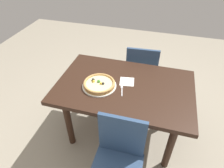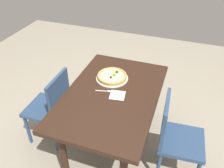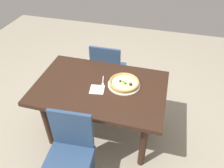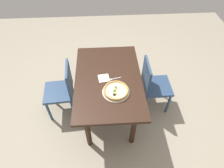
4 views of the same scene
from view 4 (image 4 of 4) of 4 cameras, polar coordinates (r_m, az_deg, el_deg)
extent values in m
plane|color=#9E937F|center=(3.05, -0.90, -7.96)|extent=(6.00, 6.00, 0.00)
cube|color=#331E14|center=(2.50, -1.09, 1.29)|extent=(1.33, 0.86, 0.04)
cylinder|color=#331E14|center=(2.51, 6.35, -12.95)|extent=(0.07, 0.07, 0.69)
cylinder|color=#331E14|center=(3.15, 3.80, 3.77)|extent=(0.07, 0.07, 0.69)
cylinder|color=#331E14|center=(2.50, -7.18, -13.62)|extent=(0.07, 0.07, 0.69)
cylinder|color=#331E14|center=(3.14, -6.71, 3.31)|extent=(0.07, 0.07, 0.69)
cylinder|color=navy|center=(3.20, 14.70, -0.82)|extent=(0.04, 0.04, 0.40)
cylinder|color=navy|center=(3.00, 16.26, -5.67)|extent=(0.04, 0.04, 0.40)
cylinder|color=navy|center=(3.12, 8.73, -1.17)|extent=(0.04, 0.04, 0.40)
cylinder|color=navy|center=(2.91, 9.89, -6.19)|extent=(0.04, 0.04, 0.40)
cube|color=navy|center=(2.89, 13.11, -0.63)|extent=(0.40, 0.40, 0.04)
cube|color=navy|center=(2.68, 10.13, 2.44)|extent=(0.38, 0.03, 0.42)
cylinder|color=navy|center=(2.95, -18.12, -7.80)|extent=(0.04, 0.04, 0.40)
cylinder|color=navy|center=(3.15, -17.60, -2.74)|extent=(0.04, 0.04, 0.40)
cylinder|color=navy|center=(2.88, -11.50, -7.31)|extent=(0.04, 0.04, 0.40)
cylinder|color=navy|center=(3.09, -11.47, -2.19)|extent=(0.04, 0.04, 0.40)
cube|color=navy|center=(2.85, -15.53, -2.22)|extent=(0.43, 0.43, 0.04)
cube|color=navy|center=(2.65, -12.60, 1.35)|extent=(0.38, 0.06, 0.42)
cylinder|color=silver|center=(2.33, 1.17, -2.32)|extent=(0.33, 0.33, 0.01)
cylinder|color=tan|center=(2.32, 1.18, -2.10)|extent=(0.30, 0.30, 0.02)
cylinder|color=beige|center=(2.31, 1.18, -1.90)|extent=(0.27, 0.27, 0.01)
torus|color=tan|center=(2.30, 1.19, -1.79)|extent=(0.31, 0.31, 0.02)
sphere|color=#262626|center=(2.25, 0.66, -3.09)|extent=(0.03, 0.03, 0.03)
sphere|color=gold|center=(2.26, 1.12, -2.90)|extent=(0.03, 0.03, 0.03)
sphere|color=#4C9E38|center=(2.29, 0.71, -1.93)|extent=(0.03, 0.03, 0.03)
sphere|color=gold|center=(2.31, 1.23, -1.36)|extent=(0.02, 0.02, 0.02)
sphere|color=#262626|center=(2.33, 1.11, -0.99)|extent=(0.03, 0.03, 0.03)
cube|color=silver|center=(2.49, 1.46, 1.74)|extent=(0.03, 0.11, 0.00)
cube|color=silver|center=(2.47, -0.42, 1.34)|extent=(0.03, 0.05, 0.00)
cube|color=white|center=(2.49, -2.45, 1.77)|extent=(0.16, 0.16, 0.00)
camera|label=1|loc=(2.58, 37.20, 26.78)|focal=31.45mm
camera|label=2|loc=(3.45, -16.05, 39.69)|focal=37.86mm
camera|label=3|loc=(1.97, -58.30, 16.11)|focal=35.04mm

